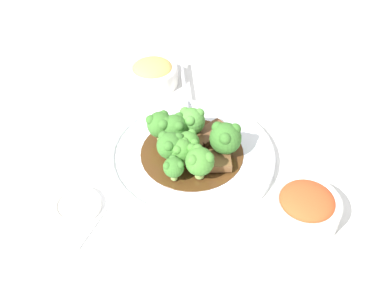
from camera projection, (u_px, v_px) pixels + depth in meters
ground_plane at (192, 159)px, 0.75m from camera, size 4.00×4.00×0.00m
main_plate at (192, 155)px, 0.74m from camera, size 0.27×0.27×0.02m
beef_strip_0 at (189, 143)px, 0.74m from camera, size 0.05×0.05×0.01m
beef_strip_1 at (211, 133)px, 0.76m from camera, size 0.07×0.05×0.01m
beef_strip_2 at (211, 161)px, 0.71m from camera, size 0.07×0.07×0.01m
broccoli_floret_0 at (191, 143)px, 0.70m from camera, size 0.04×0.04×0.05m
broccoli_floret_1 at (174, 167)px, 0.67m from camera, size 0.03×0.03×0.04m
broccoli_floret_2 at (170, 145)px, 0.70m from camera, size 0.04×0.04×0.05m
broccoli_floret_3 at (175, 127)px, 0.73m from camera, size 0.04×0.04×0.05m
broccoli_floret_4 at (184, 151)px, 0.69m from camera, size 0.04×0.04×0.05m
broccoli_floret_5 at (191, 121)px, 0.74m from camera, size 0.05×0.05×0.05m
broccoli_floret_6 at (160, 125)px, 0.73m from camera, size 0.04×0.04×0.05m
broccoli_floret_7 at (200, 161)px, 0.67m from camera, size 0.04×0.04×0.05m
broccoli_floret_8 at (225, 138)px, 0.71m from camera, size 0.05×0.05×0.06m
serving_spoon at (188, 113)px, 0.80m from camera, size 0.20×0.15×0.01m
side_bowl_kimchi at (305, 207)px, 0.64m from camera, size 0.10×0.10×0.05m
side_bowl_appetizer at (153, 73)px, 0.89m from camera, size 0.10×0.10×0.05m
sauce_dish at (78, 206)px, 0.67m from camera, size 0.07×0.07×0.01m
paper_napkin at (69, 211)px, 0.66m from camera, size 0.11×0.11×0.01m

